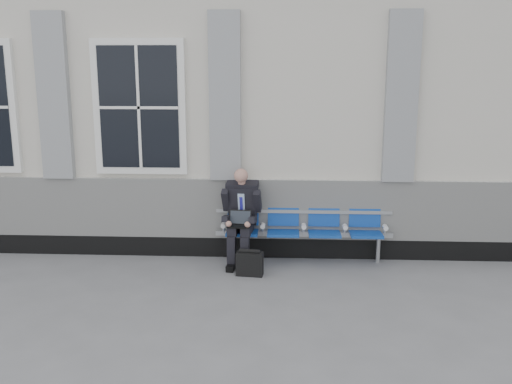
{
  "coord_description": "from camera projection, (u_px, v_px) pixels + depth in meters",
  "views": [
    {
      "loc": [
        2.46,
        -6.78,
        2.84
      ],
      "look_at": [
        2.07,
        0.9,
        1.13
      ],
      "focal_mm": 40.0,
      "sensor_mm": 36.0,
      "label": 1
    }
  ],
  "objects": [
    {
      "name": "businessman",
      "position": [
        241.0,
        212.0,
        8.25
      ],
      "size": [
        0.58,
        0.78,
        1.41
      ],
      "color": "black",
      "rests_on": "ground"
    },
    {
      "name": "ground",
      "position": [
        92.0,
        291.0,
        7.35
      ],
      "size": [
        70.0,
        70.0,
        0.0
      ],
      "primitive_type": "plane",
      "color": "slate",
      "rests_on": "ground"
    },
    {
      "name": "station_building",
      "position": [
        147.0,
        101.0,
        10.26
      ],
      "size": [
        14.4,
        4.4,
        4.49
      ],
      "color": "beige",
      "rests_on": "ground"
    },
    {
      "name": "briefcase",
      "position": [
        250.0,
        263.0,
        7.87
      ],
      "size": [
        0.38,
        0.2,
        0.38
      ],
      "color": "black",
      "rests_on": "ground"
    },
    {
      "name": "bench",
      "position": [
        304.0,
        225.0,
        8.39
      ],
      "size": [
        2.6,
        0.47,
        0.91
      ],
      "color": "#9EA0A3",
      "rests_on": "ground"
    }
  ]
}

